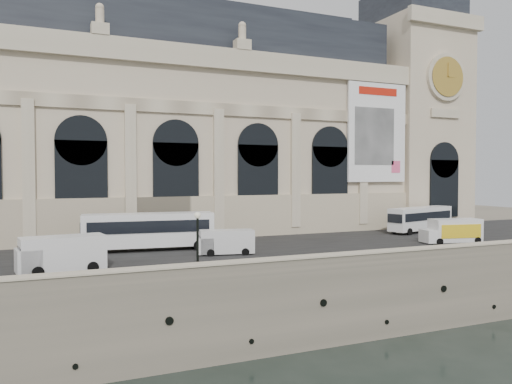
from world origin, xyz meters
TOP-DOWN VIEW (x-y plane):
  - ground at (0.00, 0.00)m, footprint 260.00×260.00m
  - quay at (0.00, 35.00)m, footprint 160.00×70.00m
  - street at (0.00, 14.00)m, footprint 160.00×24.00m
  - parapet at (0.00, 0.60)m, footprint 160.00×1.40m
  - museum at (-5.98, 30.86)m, footprint 69.00×18.70m
  - clock_pavilion at (34.00, 27.93)m, footprint 13.00×14.72m
  - bus_left at (-8.29, 15.68)m, footprint 12.72×4.00m
  - bus_right at (27.05, 17.66)m, footprint 11.19×5.13m
  - van_b at (-16.77, 7.37)m, footprint 6.54×3.27m
  - van_c at (-2.37, 10.66)m, footprint 5.48×2.99m
  - box_truck at (23.06, 8.21)m, footprint 6.82×3.25m
  - lamp_right at (-7.25, 2.52)m, footprint 0.48×0.48m

SIDE VIEW (x-z plane):
  - ground at x=0.00m, z-range 0.00..0.00m
  - quay at x=0.00m, z-range 0.00..6.00m
  - street at x=0.00m, z-range 6.00..6.06m
  - parapet at x=0.00m, z-range 6.01..7.22m
  - van_c at x=-2.37m, z-range 6.03..8.33m
  - box_truck at x=23.06m, z-range 6.01..8.65m
  - van_b at x=-16.77m, z-range 6.03..8.82m
  - bus_right at x=27.05m, z-range 6.20..9.43m
  - bus_left at x=-8.29m, z-range 6.22..9.91m
  - lamp_right at x=-7.25m, z-range 5.99..10.68m
  - museum at x=-5.98m, z-range 5.17..34.27m
  - clock_pavilion at x=34.00m, z-range 5.07..41.77m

